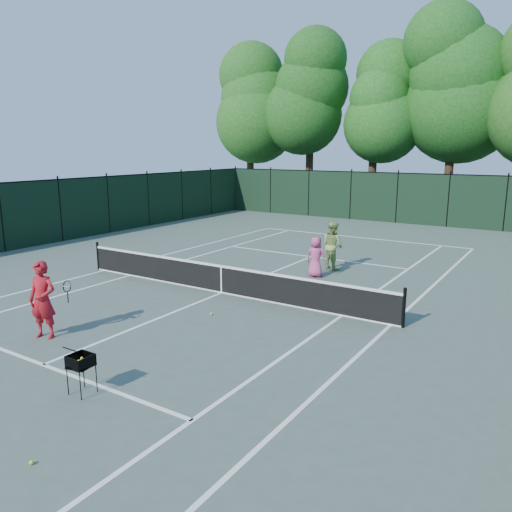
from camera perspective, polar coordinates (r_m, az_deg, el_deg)
The scene contains 22 objects.
ground at distance 15.99m, azimuth -3.95°, elevation -4.22°, with size 90.00×90.00×0.00m, color #46554B.
sideline_doubles_left at distance 19.66m, azimuth -16.92°, elevation -1.59°, with size 0.10×23.77×0.01m, color white.
sideline_doubles_right at distance 13.61m, azimuth 15.14°, elevation -7.63°, with size 0.10×23.77×0.01m, color white.
sideline_singles_left at distance 18.66m, azimuth -14.17°, elevation -2.16°, with size 0.10×23.77×0.01m, color white.
sideline_singles_right at distance 14.04m, azimuth 9.78°, elevation -6.74°, with size 0.10×23.77×0.01m, color white.
baseline_far at distance 26.25m, azimuth 11.68°, elevation 2.10°, with size 10.97×0.10×0.01m, color white.
service_line_near at distance 11.81m, azimuth -23.14°, elevation -11.36°, with size 8.23×0.10×0.01m, color white.
service_line_far at distance 21.30m, azimuth 6.34°, elevation -0.07°, with size 8.23×0.10×0.01m, color white.
center_service_line at distance 15.99m, azimuth -3.95°, elevation -4.21°, with size 0.10×12.80×0.01m, color white.
tennis_net at distance 15.86m, azimuth -3.97°, elevation -2.57°, with size 11.69×0.09×1.06m.
fence_far at distance 31.79m, azimuth 15.81°, elevation 6.36°, with size 24.00×0.05×3.00m, color black.
fence_left at distance 24.67m, azimuth -27.08°, elevation 3.88°, with size 0.05×36.00×3.00m, color black.
tree_0 at distance 40.57m, azimuth -0.67°, elevation 17.43°, with size 6.40×6.40×13.14m.
tree_1 at distance 38.57m, azimuth 6.32°, elevation 18.42°, with size 6.80×6.80×13.98m.
tree_2 at distance 36.33m, azimuth 13.53°, elevation 17.02°, with size 6.00×6.00×12.40m.
tree_3 at distance 35.60m, azimuth 21.96°, elevation 18.67°, with size 7.00×7.00×14.45m.
coach at distance 13.10m, azimuth -23.18°, elevation -4.63°, with size 0.86×0.86×1.90m.
player_pink at distance 17.89m, azimuth 6.86°, elevation -0.09°, with size 0.74×0.51×1.46m.
player_green at distance 19.13m, azimuth 8.76°, elevation 1.23°, with size 1.09×1.00×1.82m.
ball_hopper at distance 10.03m, azimuth -19.41°, elevation -11.27°, with size 0.48×0.48×0.78m.
loose_ball_near_cart at distance 8.55m, azimuth -24.27°, elevation -20.72°, with size 0.07×0.07×0.07m, color #C3DB2C.
loose_ball_midcourt at distance 13.96m, azimuth -5.13°, elevation -6.58°, with size 0.07×0.07×0.07m, color #CBE12E.
Camera 1 is at (9.17, -12.29, 4.54)m, focal length 35.00 mm.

